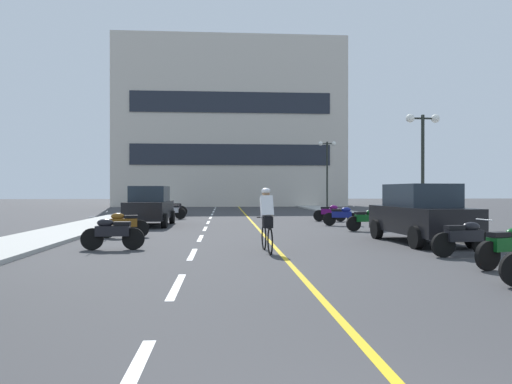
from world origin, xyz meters
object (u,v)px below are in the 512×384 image
(motorcycle_2, at_px, (508,246))
(motorcycle_6, at_px, (367,219))
(street_lamp_far, at_px, (327,160))
(cyclist_rider, at_px, (267,218))
(motorcycle_3, at_px, (464,238))
(motorcycle_7, at_px, (342,216))
(parked_car_near, at_px, (421,213))
(motorcycle_8, at_px, (330,212))
(motorcycle_12, at_px, (174,208))
(motorcycle_4, at_px, (112,233))
(motorcycle_5, at_px, (123,224))
(motorcycle_9, at_px, (171,211))
(street_lamp_mid, at_px, (423,143))
(motorcycle_10, at_px, (171,210))
(parked_car_mid, at_px, (150,206))
(motorcycle_11, at_px, (173,209))

(motorcycle_2, distance_m, motorcycle_6, 9.14)
(street_lamp_far, distance_m, cyclist_rider, 26.81)
(motorcycle_3, xyz_separation_m, motorcycle_7, (-0.44, 10.18, 0.00))
(parked_car_near, bearing_deg, motorcycle_2, -92.57)
(motorcycle_8, bearing_deg, motorcycle_6, -88.52)
(motorcycle_12, xyz_separation_m, cyclist_rider, (4.46, -19.12, 0.41))
(motorcycle_4, xyz_separation_m, motorcycle_5, (-0.40, 3.33, 0.00))
(street_lamp_far, relative_size, motorcycle_8, 3.28)
(motorcycle_5, relative_size, motorcycle_7, 1.01)
(street_lamp_far, height_order, motorcycle_3, street_lamp_far)
(motorcycle_3, xyz_separation_m, motorcycle_9, (-8.84, 15.64, 0.00))
(street_lamp_mid, xyz_separation_m, motorcycle_4, (-11.45, -6.39, -3.15))
(street_lamp_far, height_order, motorcycle_9, street_lamp_far)
(motorcycle_12, bearing_deg, motorcycle_5, -90.39)
(motorcycle_4, distance_m, motorcycle_8, 14.16)
(motorcycle_2, distance_m, motorcycle_3, 1.78)
(motorcycle_10, bearing_deg, motorcycle_5, -91.48)
(motorcycle_6, distance_m, motorcycle_10, 13.23)
(parked_car_mid, bearing_deg, motorcycle_5, -90.38)
(motorcycle_3, bearing_deg, motorcycle_2, -90.03)
(cyclist_rider, bearing_deg, motorcycle_12, 103.13)
(motorcycle_9, relative_size, cyclist_rider, 0.96)
(parked_car_near, height_order, motorcycle_11, parked_car_near)
(parked_car_near, bearing_deg, motorcycle_5, 166.82)
(motorcycle_2, height_order, motorcycle_4, same)
(motorcycle_9, bearing_deg, motorcycle_4, -90.15)
(motorcycle_5, bearing_deg, street_lamp_far, 61.21)
(street_lamp_mid, relative_size, cyclist_rider, 2.68)
(street_lamp_mid, relative_size, motorcycle_9, 2.79)
(street_lamp_mid, distance_m, motorcycle_8, 6.48)
(cyclist_rider, bearing_deg, motorcycle_4, 170.56)
(street_lamp_mid, relative_size, motorcycle_12, 2.90)
(parked_car_mid, relative_size, motorcycle_12, 2.58)
(street_lamp_far, xyz_separation_m, motorcycle_12, (-11.75, -6.47, -3.65))
(parked_car_near, relative_size, motorcycle_5, 2.54)
(motorcycle_5, relative_size, motorcycle_11, 1.00)
(motorcycle_2, relative_size, motorcycle_11, 0.98)
(motorcycle_10, bearing_deg, motorcycle_3, -62.45)
(parked_car_near, height_order, motorcycle_4, parked_car_near)
(motorcycle_7, xyz_separation_m, cyclist_rider, (-4.28, -8.93, 0.41))
(parked_car_near, distance_m, motorcycle_8, 10.19)
(motorcycle_7, bearing_deg, motorcycle_3, -87.52)
(street_lamp_mid, bearing_deg, cyclist_rider, -135.83)
(motorcycle_6, xyz_separation_m, motorcycle_9, (-8.69, 8.28, 0.00))
(motorcycle_9, bearing_deg, motorcycle_5, -92.44)
(motorcycle_8, bearing_deg, motorcycle_11, 147.55)
(motorcycle_6, relative_size, motorcycle_8, 1.00)
(motorcycle_12, bearing_deg, street_lamp_mid, -45.70)
(motorcycle_5, bearing_deg, motorcycle_9, 87.56)
(motorcycle_4, bearing_deg, parked_car_mid, 92.38)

